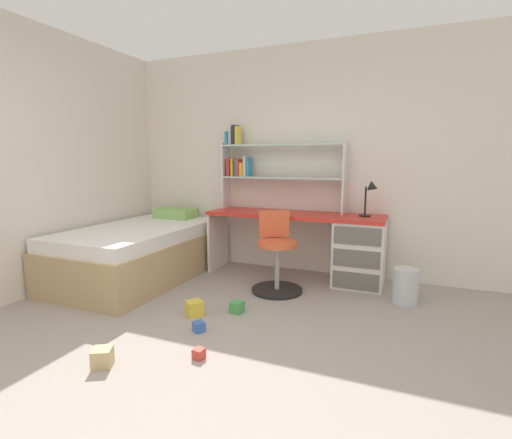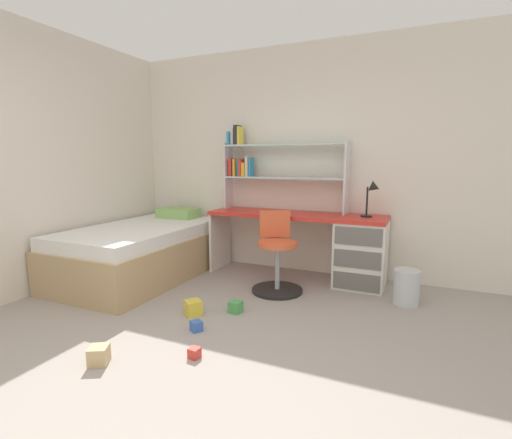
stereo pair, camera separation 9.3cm
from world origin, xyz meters
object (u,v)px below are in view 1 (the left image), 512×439
at_px(swivel_chair, 277,260).
at_px(toy_block_red_2, 199,354).
at_px(desk_lamp, 371,193).
at_px(toy_block_green_0, 237,307).
at_px(toy_block_natural_3, 102,357).
at_px(bed_platform, 140,252).
at_px(bookshelf_hutch, 265,163).
at_px(toy_block_blue_1, 199,327).
at_px(desk, 341,245).
at_px(toy_block_yellow_4, 194,308).
at_px(waste_bin, 406,286).

relative_size(swivel_chair, toy_block_red_2, 11.65).
bearing_deg(desk_lamp, toy_block_green_0, -129.10).
bearing_deg(desk_lamp, toy_block_natural_3, -121.39).
bearing_deg(bed_platform, toy_block_red_2, -39.93).
relative_size(bookshelf_hutch, desk_lamp, 3.85).
height_order(bookshelf_hutch, toy_block_blue_1, bookshelf_hutch).
bearing_deg(toy_block_natural_3, toy_block_blue_1, 64.38).
height_order(desk_lamp, toy_block_red_2, desk_lamp).
xyz_separation_m(swivel_chair, toy_block_green_0, (-0.13, -0.67, -0.28)).
distance_m(desk, toy_block_red_2, 2.11).
bearing_deg(desk_lamp, toy_block_yellow_4, -132.71).
xyz_separation_m(swivel_chair, toy_block_yellow_4, (-0.45, -0.87, -0.26)).
xyz_separation_m(desk_lamp, waste_bin, (0.38, -0.39, -0.83)).
distance_m(desk_lamp, toy_block_yellow_4, 2.12).
relative_size(desk_lamp, toy_block_green_0, 3.77).
bearing_deg(toy_block_yellow_4, desk, 54.17).
xyz_separation_m(bed_platform, toy_block_red_2, (1.55, -1.30, -0.26)).
xyz_separation_m(toy_block_blue_1, toy_block_yellow_4, (-0.20, 0.25, 0.02)).
bearing_deg(desk, toy_block_red_2, -106.60).
bearing_deg(bed_platform, toy_block_natural_3, -57.82).
xyz_separation_m(bookshelf_hutch, toy_block_yellow_4, (-0.05, -1.54, -1.23)).
xyz_separation_m(toy_block_red_2, toy_block_yellow_4, (-0.41, 0.60, 0.03)).
height_order(toy_block_green_0, toy_block_blue_1, toy_block_green_0).
height_order(desk, waste_bin, desk).
xyz_separation_m(swivel_chair, toy_block_natural_3, (-0.57, -1.79, -0.27)).
relative_size(bookshelf_hutch, bed_platform, 0.76).
distance_m(toy_block_red_2, toy_block_natural_3, 0.62).
distance_m(waste_bin, toy_block_green_0, 1.60).
bearing_deg(toy_block_green_0, toy_block_blue_1, -104.63).
bearing_deg(waste_bin, desk, 151.37).
bearing_deg(toy_block_yellow_4, bookshelf_hutch, 88.15).
xyz_separation_m(desk_lamp, swivel_chair, (-0.85, -0.53, -0.67)).
bearing_deg(swivel_chair, toy_block_natural_3, -107.64).
relative_size(bookshelf_hutch, toy_block_natural_3, 12.24).
relative_size(desk_lamp, toy_block_natural_3, 3.17).
distance_m(bookshelf_hutch, swivel_chair, 1.25).
bearing_deg(bookshelf_hutch, toy_block_green_0, -78.92).
relative_size(bed_platform, toy_block_green_0, 19.20).
xyz_separation_m(desk_lamp, bed_platform, (-2.44, -0.71, -0.70)).
height_order(waste_bin, toy_block_green_0, waste_bin).
distance_m(desk, waste_bin, 0.81).
bearing_deg(toy_block_natural_3, bed_platform, 122.18).
distance_m(swivel_chair, toy_block_blue_1, 1.19).
bearing_deg(toy_block_red_2, toy_block_green_0, 96.71).
relative_size(bed_platform, toy_block_red_2, 27.84).
bearing_deg(toy_block_blue_1, swivel_chair, 77.51).
distance_m(swivel_chair, toy_block_red_2, 1.50).
bearing_deg(waste_bin, bed_platform, -173.57).
bearing_deg(swivel_chair, waste_bin, 6.76).
xyz_separation_m(swivel_chair, toy_block_blue_1, (-0.25, -1.12, -0.29)).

